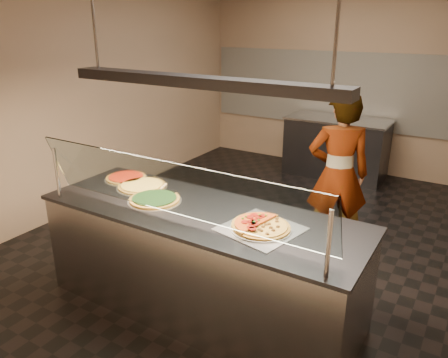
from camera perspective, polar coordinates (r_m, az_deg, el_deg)
The scene contains 17 objects.
ground at distance 5.09m, azimuth 5.53°, elevation -7.88°, with size 5.00×6.00×0.02m, color black.
wall_back at distance 7.39m, azimuth 16.60°, elevation 12.54°, with size 5.00×0.02×3.00m, color tan.
wall_left at distance 6.08m, azimuth -16.10°, elevation 11.11°, with size 0.02×6.00×3.00m, color tan.
tile_band at distance 7.38m, azimuth 16.38°, elevation 10.98°, with size 4.90×0.02×1.20m, color silver.
serving_counter at distance 3.73m, azimuth -3.05°, elevation -10.62°, with size 2.71×0.94×0.93m.
sneeze_guard at distance 3.15m, azimuth -6.83°, elevation -1.37°, with size 2.47×0.18×0.54m.
perforated_tray at distance 3.22m, azimuth 4.83°, elevation -6.43°, with size 0.61×0.61×0.01m.
half_pizza_pepperoni at distance 3.25m, azimuth 3.24°, elevation -5.58°, with size 0.30×0.46×0.05m.
half_pizza_sausage at distance 3.17m, azimuth 6.49°, elevation -6.52°, with size 0.30×0.46×0.04m.
pizza_spinach at distance 3.74m, azimuth -9.02°, elevation -2.60°, with size 0.46×0.46×0.03m.
pizza_cheese at distance 4.06m, azimuth -10.63°, elevation -0.84°, with size 0.46×0.46×0.03m.
pizza_tomato at distance 4.30m, azimuth -12.62°, elevation 0.21°, with size 0.41×0.41×0.03m.
pizza_spatula at distance 3.91m, azimuth -7.66°, elevation -1.27°, with size 0.23×0.22×0.02m.
prep_table at distance 7.16m, azimuth 14.42°, elevation 4.05°, with size 1.56×0.74×0.93m.
worker at distance 4.65m, azimuth 14.66°, elevation 0.53°, with size 0.63×0.41×1.73m, color #373341.
heat_lamp_housing at distance 3.24m, azimuth -3.54°, elevation 12.58°, with size 2.30×0.18×0.08m, color #303034.
lamp_rod_left at distance 3.87m, azimuth -16.86°, elevation 21.14°, with size 0.02×0.02×1.01m, color #B7B7BC.
Camera 1 is at (1.92, -4.07, 2.37)m, focal length 35.00 mm.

